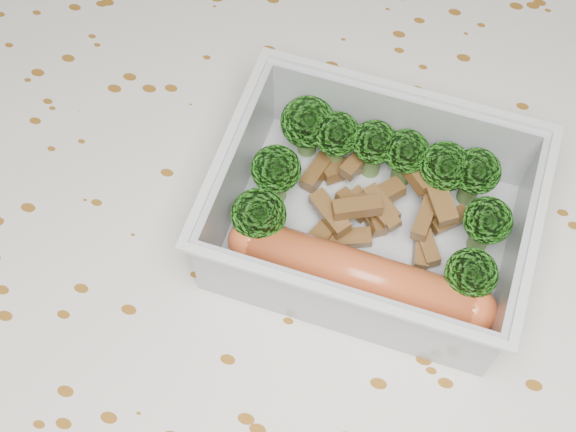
# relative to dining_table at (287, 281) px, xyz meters

# --- Properties ---
(dining_table) EXTENTS (1.40, 0.90, 0.75)m
(dining_table) POSITION_rel_dining_table_xyz_m (0.00, 0.00, 0.00)
(dining_table) COLOR brown
(dining_table) RESTS_ON ground
(tablecloth) EXTENTS (1.46, 0.96, 0.19)m
(tablecloth) POSITION_rel_dining_table_xyz_m (0.00, 0.00, 0.05)
(tablecloth) COLOR silver
(tablecloth) RESTS_ON dining_table
(lunch_container) EXTENTS (0.19, 0.15, 0.06)m
(lunch_container) POSITION_rel_dining_table_xyz_m (0.05, 0.01, 0.11)
(lunch_container) COLOR silver
(lunch_container) RESTS_ON tablecloth
(broccoli_florets) EXTENTS (0.16, 0.10, 0.05)m
(broccoli_florets) POSITION_rel_dining_table_xyz_m (0.05, 0.03, 0.12)
(broccoli_florets) COLOR #608C3F
(broccoli_florets) RESTS_ON lunch_container
(meat_pile) EXTENTS (0.11, 0.08, 0.03)m
(meat_pile) POSITION_rel_dining_table_xyz_m (0.05, 0.02, 0.11)
(meat_pile) COLOR brown
(meat_pile) RESTS_ON lunch_container
(sausage) EXTENTS (0.16, 0.03, 0.03)m
(sausage) POSITION_rel_dining_table_xyz_m (0.05, -0.03, 0.11)
(sausage) COLOR #C85328
(sausage) RESTS_ON lunch_container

